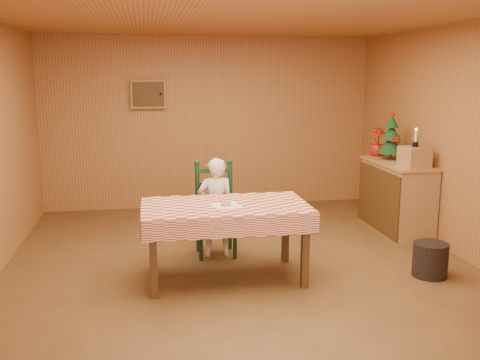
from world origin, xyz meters
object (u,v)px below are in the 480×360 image
Objects in this scene: crate at (414,157)px; christmas_tree at (391,138)px; dining_table at (225,212)px; ladder_chair at (215,211)px; seated_child at (216,207)px; storage_bin at (430,260)px; shelf_unit at (396,197)px.

christmas_tree is (-0.00, 0.65, 0.16)m from crate.
dining_table is 1.53× the size of ladder_chair.
crate is at bearing -90.00° from christmas_tree.
dining_table is at bearing -161.13° from crate.
seated_child is (0.00, 0.73, -0.13)m from dining_table.
ladder_chair is at bearing -178.91° from crate.
crate is (2.44, 0.10, 0.49)m from seated_child.
crate is 1.49m from storage_bin.
shelf_unit is (2.43, 0.45, -0.04)m from ladder_chair.
christmas_tree is (2.44, 0.75, 0.65)m from seated_child.
shelf_unit is 0.79m from christmas_tree.
christmas_tree reaches higher than crate.
christmas_tree is at bearing 15.94° from ladder_chair.
dining_table is at bearing 90.00° from seated_child.
dining_table is at bearing -90.00° from ladder_chair.
seated_child is 1.81× the size of christmas_tree.
shelf_unit is at bearing 91.23° from crate.
christmas_tree reaches higher than storage_bin.
seated_child is 3.21× the size of storage_bin.
seated_child is (0.00, -0.06, 0.06)m from ladder_chair.
ladder_chair is 2.47m from shelf_unit.
ladder_chair is at bearing -90.00° from seated_child.
crate reaches higher than storage_bin.
shelf_unit is at bearing 76.90° from storage_bin.
ladder_chair reaches higher than dining_table.
crate is (2.44, 0.83, 0.37)m from dining_table.
ladder_chair is at bearing -169.59° from shelf_unit.
storage_bin is (-0.37, -1.79, -1.04)m from christmas_tree.
dining_table is at bearing -148.68° from christmas_tree.
storage_bin is (-0.36, -1.54, -0.29)m from shelf_unit.
crate is 0.86× the size of storage_bin.
storage_bin is at bearing -101.59° from christmas_tree.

